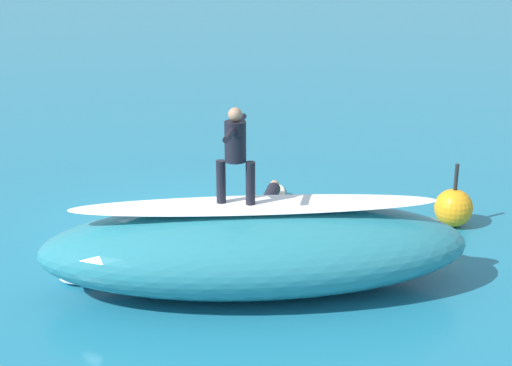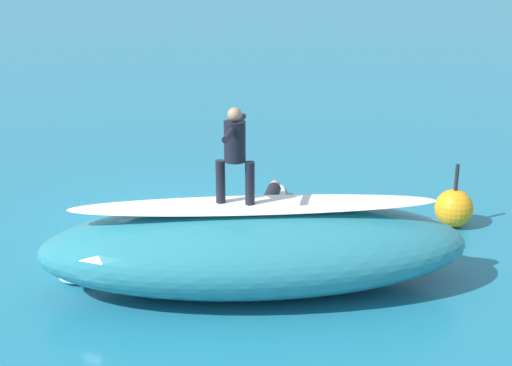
# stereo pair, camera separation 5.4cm
# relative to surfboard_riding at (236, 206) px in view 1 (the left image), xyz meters

# --- Properties ---
(ground_plane) EXTENTS (120.00, 120.00, 0.00)m
(ground_plane) POSITION_rel_surfboard_riding_xyz_m (0.42, -2.72, -1.37)
(ground_plane) COLOR teal
(wave_crest) EXTENTS (7.04, 4.04, 1.33)m
(wave_crest) POSITION_rel_surfboard_riding_xyz_m (-0.29, 0.07, -0.70)
(wave_crest) COLOR teal
(wave_crest) RESTS_ON ground_plane
(wave_foam_lip) EXTENTS (5.68, 2.25, 0.08)m
(wave_foam_lip) POSITION_rel_surfboard_riding_xyz_m (-0.29, 0.07, 0.01)
(wave_foam_lip) COLOR white
(wave_foam_lip) RESTS_ON wave_crest
(surfboard_riding) EXTENTS (2.03, 1.39, 0.07)m
(surfboard_riding) POSITION_rel_surfboard_riding_xyz_m (0.00, 0.00, 0.00)
(surfboard_riding) COLOR #33B2D1
(surfboard_riding) RESTS_ON wave_crest
(surfer_riding) EXTENTS (0.75, 1.29, 1.49)m
(surfer_riding) POSITION_rel_surfboard_riding_xyz_m (0.00, 0.00, 0.90)
(surfer_riding) COLOR black
(surfer_riding) RESTS_ON surfboard_riding
(surfboard_paddling) EXTENTS (1.59, 2.34, 0.08)m
(surfboard_paddling) POSITION_rel_surfboard_riding_xyz_m (-1.80, -3.31, -1.33)
(surfboard_paddling) COLOR #EAE5C6
(surfboard_paddling) RESTS_ON ground_plane
(surfer_paddling) EXTENTS (0.97, 1.52, 0.30)m
(surfer_paddling) POSITION_rel_surfboard_riding_xyz_m (-1.74, -3.20, -1.17)
(surfer_paddling) COLOR black
(surfer_paddling) RESTS_ON surfboard_paddling
(buoy_marker) EXTENTS (0.72, 0.72, 1.23)m
(buoy_marker) POSITION_rel_surfboard_riding_xyz_m (-4.67, -1.12, -1.00)
(buoy_marker) COLOR orange
(buoy_marker) RESTS_ON ground_plane
(foam_patch_near) EXTENTS (0.82, 0.70, 0.12)m
(foam_patch_near) POSITION_rel_surfboard_riding_xyz_m (2.26, -2.49, -1.31)
(foam_patch_near) COLOR white
(foam_patch_near) RESTS_ON ground_plane
(foam_patch_mid) EXTENTS (0.83, 0.73, 0.16)m
(foam_patch_mid) POSITION_rel_surfboard_riding_xyz_m (2.25, -1.08, -1.29)
(foam_patch_mid) COLOR white
(foam_patch_mid) RESTS_ON ground_plane
(foam_patch_far) EXTENTS (1.07, 1.10, 0.11)m
(foam_patch_far) POSITION_rel_surfboard_riding_xyz_m (0.90, -1.13, -1.32)
(foam_patch_far) COLOR white
(foam_patch_far) RESTS_ON ground_plane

